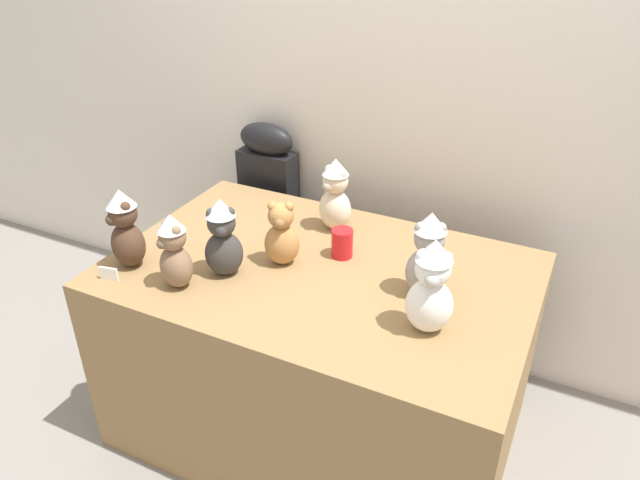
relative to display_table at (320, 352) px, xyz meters
The scene contains 13 objects.
ground_plane 0.47m from the display_table, 90.00° to the right, with size 10.00×10.00×0.00m, color gray.
wall_back 1.17m from the display_table, 90.00° to the left, with size 7.00×0.08×2.60m, color silver.
display_table is the anchor object (origin of this frame).
instrument_case 0.86m from the display_table, 133.12° to the left, with size 0.29×0.13×1.05m.
teddy_bear_mocha 0.73m from the display_table, 141.79° to the right, with size 0.15×0.14×0.28m.
teddy_bear_cocoa 0.88m from the display_table, 156.37° to the right, with size 0.17×0.16×0.30m.
teddy_bear_ash 0.67m from the display_table, ahead, with size 0.18×0.16×0.31m.
teddy_bear_charcoal 0.63m from the display_table, 148.79° to the right, with size 0.17×0.17×0.30m.
teddy_bear_cream 0.62m from the display_table, 105.06° to the left, with size 0.16×0.15×0.30m.
teddy_bear_snow 0.73m from the display_table, 20.30° to the right, with size 0.17×0.15×0.32m.
teddy_bear_caramel 0.53m from the display_table, behind, with size 0.16×0.15×0.25m.
party_cup_red 0.46m from the display_table, 73.55° to the left, with size 0.08×0.08×0.11m, color red.
name_card_front_left 0.85m from the display_table, 148.35° to the right, with size 0.07×0.01×0.05m, color white.
Camera 1 is at (0.81, -1.41, 1.97)m, focal length 33.98 mm.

